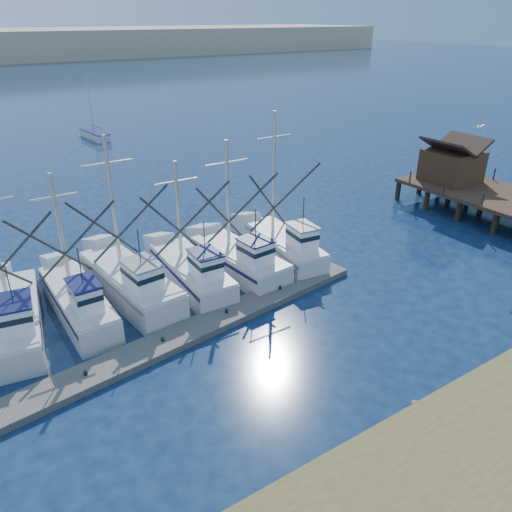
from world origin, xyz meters
The scene contains 6 objects.
ground centered at (0.00, 0.00, 0.00)m, with size 500.00×500.00×0.00m, color #0C1B39.
floating_dock centered at (-9.25, 5.62, 0.19)m, with size 27.99×1.87×0.37m, color #5D5953.
timber_pier centered at (21.50, 8.46, 2.57)m, with size 7.00×20.00×8.00m.
trawler_fleet centered at (-9.19, 10.64, 0.96)m, with size 27.48×8.91×9.64m.
sailboat_near centered at (3.05, 54.05, 0.49)m, with size 2.39×6.21×8.10m.
flying_gull centered at (15.86, 6.51, 8.14)m, with size 1.23×0.22×0.22m.
Camera 1 is at (-15.55, -13.94, 15.00)m, focal length 35.00 mm.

